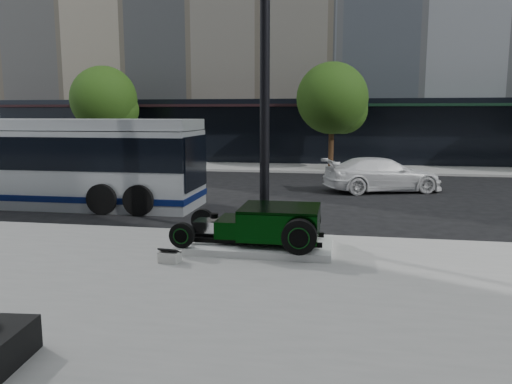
% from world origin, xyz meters
% --- Properties ---
extents(ground, '(120.00, 120.00, 0.00)m').
position_xyz_m(ground, '(0.00, 0.00, 0.00)').
color(ground, black).
rests_on(ground, ground).
extents(sidewalk_far, '(70.00, 4.00, 0.12)m').
position_xyz_m(sidewalk_far, '(0.00, 14.00, 0.06)').
color(sidewalk_far, gray).
rests_on(sidewalk_far, ground).
extents(street_trees, '(29.80, 3.80, 5.70)m').
position_xyz_m(street_trees, '(1.15, 13.07, 3.77)').
color(street_trees, black).
rests_on(street_trees, sidewalk_far).
extents(display_plinth, '(3.40, 1.80, 0.15)m').
position_xyz_m(display_plinth, '(-0.22, -3.51, 0.20)').
color(display_plinth, silver).
rests_on(display_plinth, sidewalk_near).
extents(hot_rod, '(3.22, 2.00, 0.81)m').
position_xyz_m(hot_rod, '(0.11, -3.51, 0.70)').
color(hot_rod, black).
rests_on(hot_rod, display_plinth).
extents(info_plaque, '(0.43, 0.34, 0.31)m').
position_xyz_m(info_plaque, '(-1.75, -4.88, 0.24)').
color(info_plaque, silver).
rests_on(info_plaque, sidewalk_near).
extents(lamppost, '(0.43, 0.43, 7.78)m').
position_xyz_m(lamppost, '(-0.20, -2.37, 3.72)').
color(lamppost, black).
rests_on(lamppost, sidewalk_near).
extents(transit_bus, '(12.12, 2.88, 2.92)m').
position_xyz_m(transit_bus, '(-9.04, 1.27, 1.49)').
color(transit_bus, '#B2B7BC').
rests_on(transit_bus, ground).
extents(white_sedan, '(5.07, 3.29, 1.37)m').
position_xyz_m(white_sedan, '(3.24, 6.27, 0.68)').
color(white_sedan, white).
rests_on(white_sedan, ground).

